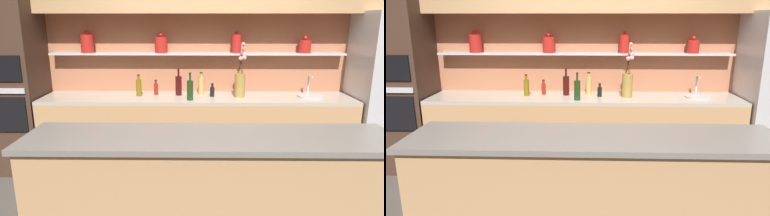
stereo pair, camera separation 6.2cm
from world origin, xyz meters
The scene contains 12 objects.
back_wall_unit centered at (0.00, 1.53, 1.55)m, with size 5.20×0.44×2.60m.
back_counter_unit centered at (-0.10, 1.24, 0.46)m, with size 3.68×0.62×0.92m.
island_counter centered at (0.00, -0.45, 0.51)m, with size 2.65×0.61×1.02m.
oven_tower centered at (-2.28, 1.24, 1.05)m, with size 0.64×0.64×2.11m.
flower_vase centered at (0.42, 1.24, 1.11)m, with size 0.13×0.16×0.64m.
sink_fixture centered at (1.26, 1.25, 0.94)m, with size 0.30×0.30×0.25m.
bottle_wine_0 centered at (-0.32, 1.32, 1.04)m, with size 0.08×0.08×0.32m.
bottle_sauce_1 centered at (0.09, 1.25, 0.99)m, with size 0.05×0.05×0.16m.
bottle_sauce_2 centered at (-0.60, 1.35, 1.00)m, with size 0.05×0.05×0.18m.
bottle_wine_3 centered at (-0.17, 1.06, 1.04)m, with size 0.07×0.07×0.32m.
bottle_oil_4 centered at (-0.79, 1.27, 1.02)m, with size 0.06×0.06×0.26m.
bottle_spirit_5 centered at (-0.04, 1.37, 1.03)m, with size 0.07×0.07×0.27m.
Camera 2 is at (-0.04, -2.75, 1.82)m, focal length 32.00 mm.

